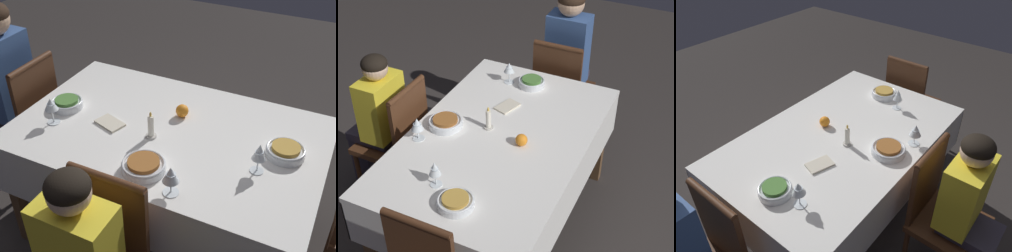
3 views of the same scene
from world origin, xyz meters
TOP-DOWN VIEW (x-y plane):
  - ground_plane at (0.00, 0.00)m, footprint 8.00×8.00m
  - dining_table at (0.00, 0.00)m, footprint 1.60×1.01m
  - chair_east at (1.01, -0.02)m, footprint 0.40×0.39m
  - chair_north at (-0.02, 0.72)m, footprint 0.39×0.40m
  - person_adult_denim at (1.16, -0.02)m, footprint 0.34×0.30m
  - person_child_yellow at (-0.02, 0.88)m, footprint 0.30×0.33m
  - bowl_east at (0.61, 0.05)m, footprint 0.18×0.18m
  - wine_glass_east at (0.58, 0.20)m, footprint 0.07×0.07m
  - bowl_north at (-0.04, 0.33)m, footprint 0.21×0.21m
  - wine_glass_north at (-0.21, 0.41)m, footprint 0.07×0.07m
  - bowl_west at (-0.59, -0.06)m, footprint 0.19×0.19m
  - wine_glass_west at (-0.50, 0.11)m, footprint 0.06×0.06m
  - candle_centerpiece at (0.05, 0.09)m, footprint 0.06×0.06m
  - orange_fruit at (-0.01, -0.15)m, footprint 0.07×0.07m
  - napkin_red_folded at (0.30, 0.09)m, footprint 0.17×0.14m

SIDE VIEW (x-z plane):
  - ground_plane at x=0.00m, z-range 0.00..0.00m
  - chair_east at x=1.01m, z-range 0.05..0.98m
  - chair_north at x=-0.02m, z-range 0.05..0.98m
  - person_child_yellow at x=-0.02m, z-range 0.05..1.15m
  - dining_table at x=0.00m, z-range 0.28..1.02m
  - person_adult_denim at x=1.16m, z-range 0.08..1.33m
  - napkin_red_folded at x=0.30m, z-range 0.74..0.75m
  - bowl_north at x=-0.04m, z-range 0.74..0.80m
  - bowl_west at x=-0.59m, z-range 0.74..0.80m
  - bowl_east at x=0.61m, z-range 0.74..0.80m
  - orange_fruit at x=-0.01m, z-range 0.74..0.81m
  - candle_centerpiece at x=0.05m, z-range 0.72..0.87m
  - wine_glass_north at x=-0.21m, z-range 0.77..0.91m
  - wine_glass_west at x=-0.50m, z-range 0.77..0.92m
  - wine_glass_east at x=0.58m, z-range 0.77..0.92m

